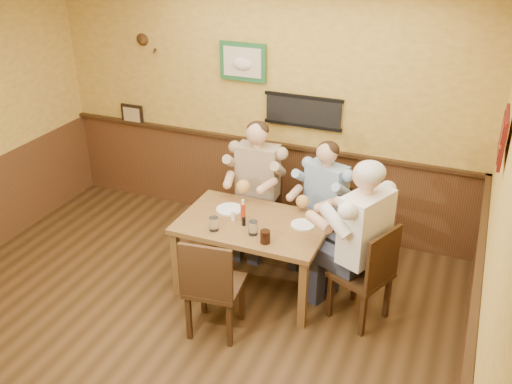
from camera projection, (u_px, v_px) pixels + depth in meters
room at (162, 166)px, 4.28m from camera, size 5.02×5.03×2.81m
dining_table at (253, 230)px, 5.46m from camera, size 1.40×0.90×0.75m
chair_back_left at (258, 207)px, 6.30m from camera, size 0.44×0.44×0.91m
chair_back_right at (324, 223)px, 6.04m from camera, size 0.50×0.50×0.85m
chair_right_end at (361, 272)px, 5.11m from camera, size 0.60×0.60×0.99m
chair_near_side at (215, 283)px, 4.96m from camera, size 0.51×0.51×1.00m
diner_tan_shirt at (258, 191)px, 6.21m from camera, size 0.63×0.63×1.31m
diner_blue_polo at (325, 208)px, 5.95m from camera, size 0.71×0.71×1.22m
diner_white_elder at (363, 252)px, 5.02m from camera, size 0.86×0.86×1.41m
water_glass_left at (214, 224)px, 5.25m from camera, size 0.10×0.10×0.13m
water_glass_mid at (253, 228)px, 5.18m from camera, size 0.11×0.11×0.13m
cola_tumbler at (265, 237)px, 5.05m from camera, size 0.12×0.12×0.12m
hot_sauce_bottle at (243, 211)px, 5.39m from camera, size 0.05×0.05×0.20m
salt_shaker at (233, 216)px, 5.42m from camera, size 0.05×0.05×0.10m
pepper_shaker at (244, 221)px, 5.33m from camera, size 0.04×0.04×0.08m
plate_far_left at (230, 209)px, 5.62m from camera, size 0.30×0.30×0.02m
plate_far_right at (303, 225)px, 5.35m from camera, size 0.28×0.28×0.02m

